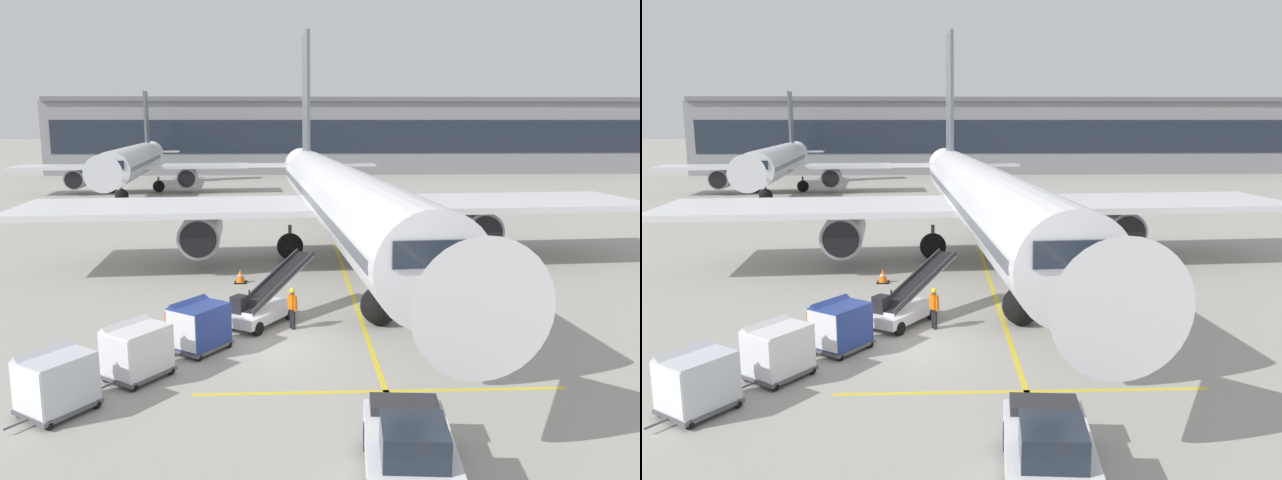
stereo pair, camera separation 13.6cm
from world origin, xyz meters
TOP-DOWN VIEW (x-y plane):
  - ground_plane at (0.00, 0.00)m, footprint 600.00×600.00m
  - parked_airplane at (3.64, 14.69)m, footprint 37.73×47.61m
  - belt_loader at (-0.36, 3.02)m, footprint 4.01×5.27m
  - baggage_cart_lead at (-2.63, -0.24)m, footprint 2.46×2.68m
  - baggage_cart_second at (-4.33, -2.73)m, footprint 2.46×2.68m
  - baggage_cart_third at (-6.07, -5.21)m, footprint 2.46×2.68m
  - pushback_tug at (3.66, -9.25)m, footprint 2.48×4.57m
  - ground_crew_by_loader at (0.88, 2.12)m, footprint 0.39×0.51m
  - ground_crew_by_carts at (-3.64, -0.05)m, footprint 0.56×0.31m
  - ground_crew_marshaller at (-1.76, 0.29)m, footprint 0.42×0.48m
  - safety_cone_engine_keepout at (-1.90, 9.79)m, footprint 0.65×0.65m
  - apron_guidance_line_lead_in at (3.86, 13.82)m, footprint 0.20×110.00m
  - apron_guidance_line_stop_bar at (3.71, -4.16)m, footprint 12.00×0.20m
  - terminal_building at (11.02, 88.00)m, footprint 99.55×19.46m
  - distant_airplane at (-18.22, 53.33)m, footprint 27.74×37.13m

SIDE VIEW (x-z plane):
  - ground_plane at x=0.00m, z-range 0.00..0.00m
  - apron_guidance_line_lead_in at x=3.86m, z-range 0.00..0.01m
  - apron_guidance_line_stop_bar at x=3.71m, z-range 0.00..0.01m
  - safety_cone_engine_keepout at x=-1.90m, z-range -0.01..0.73m
  - belt_loader at x=-0.36m, z-range -0.49..2.10m
  - pushback_tug at x=3.66m, z-range -0.09..1.74m
  - ground_crew_by_loader at x=0.88m, z-range 0.13..1.87m
  - ground_crew_by_carts at x=-3.64m, z-range 0.13..1.87m
  - ground_crew_marshaller at x=-1.76m, z-range 0.13..1.87m
  - baggage_cart_lead at x=-2.63m, z-range 0.04..1.96m
  - baggage_cart_second at x=-4.33m, z-range 0.04..1.96m
  - baggage_cart_third at x=-6.07m, z-range 0.04..1.96m
  - distant_airplane at x=-18.22m, z-range -2.69..9.99m
  - parked_airplane at x=3.64m, z-range -4.08..12.04m
  - terminal_building at x=11.02m, z-range -0.05..12.35m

